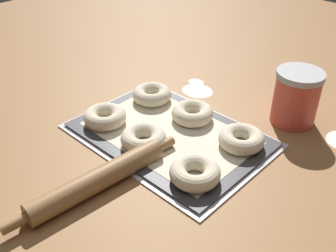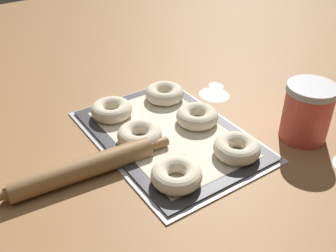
% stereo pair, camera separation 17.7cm
% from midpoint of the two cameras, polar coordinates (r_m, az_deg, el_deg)
% --- Properties ---
extents(ground_plane, '(2.80, 2.80, 0.00)m').
position_cam_midpoint_polar(ground_plane, '(1.00, -4.52, -1.64)').
color(ground_plane, olive).
extents(baking_tray, '(0.49, 0.34, 0.01)m').
position_cam_midpoint_polar(baking_tray, '(1.00, -5.06, -1.54)').
color(baking_tray, silver).
rests_on(baking_tray, ground_plane).
extents(baking_mat, '(0.46, 0.32, 0.00)m').
position_cam_midpoint_polar(baking_mat, '(1.00, -5.07, -1.29)').
color(baking_mat, '#333338').
rests_on(baking_mat, baking_tray).
extents(bagel_front_left, '(0.11, 0.11, 0.04)m').
position_cam_midpoint_polar(bagel_front_left, '(1.05, -13.96, 1.05)').
color(bagel_front_left, beige).
rests_on(bagel_front_left, baking_mat).
extents(bagel_front_center, '(0.11, 0.11, 0.04)m').
position_cam_midpoint_polar(bagel_front_center, '(0.95, -8.92, -2.10)').
color(bagel_front_center, beige).
rests_on(bagel_front_center, baking_mat).
extents(bagel_front_right, '(0.11, 0.11, 0.04)m').
position_cam_midpoint_polar(bagel_front_right, '(0.84, -2.09, -7.21)').
color(bagel_front_right, beige).
rests_on(bagel_front_right, baking_mat).
extents(bagel_back_left, '(0.11, 0.11, 0.04)m').
position_cam_midpoint_polar(bagel_back_left, '(1.13, -6.86, 4.35)').
color(bagel_back_left, beige).
rests_on(bagel_back_left, baking_mat).
extents(bagel_back_center, '(0.11, 0.11, 0.04)m').
position_cam_midpoint_polar(bagel_back_center, '(1.04, -1.46, 1.68)').
color(bagel_back_center, beige).
rests_on(bagel_back_center, baking_mat).
extents(bagel_back_right, '(0.11, 0.11, 0.04)m').
position_cam_midpoint_polar(bagel_back_right, '(0.94, 5.38, -2.22)').
color(bagel_back_right, beige).
rests_on(bagel_back_right, baking_mat).
extents(flour_canister, '(0.12, 0.12, 0.15)m').
position_cam_midpoint_polar(flour_canister, '(1.05, 13.63, 3.84)').
color(flour_canister, '#DB4C3D').
rests_on(flour_canister, ground_plane).
extents(rolling_pin, '(0.08, 0.42, 0.05)m').
position_cam_midpoint_polar(rolling_pin, '(0.86, -16.00, -7.87)').
color(rolling_pin, olive).
rests_on(rolling_pin, ground_plane).
extents(flour_patch_near, '(0.10, 0.09, 0.00)m').
position_cam_midpoint_polar(flour_patch_near, '(1.20, 0.10, 4.96)').
color(flour_patch_near, white).
rests_on(flour_patch_near, ground_plane).
extents(flour_patch_far, '(0.05, 0.05, 0.00)m').
position_cam_midpoint_polar(flour_patch_far, '(1.25, 0.07, 6.24)').
color(flour_patch_far, white).
rests_on(flour_patch_far, ground_plane).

